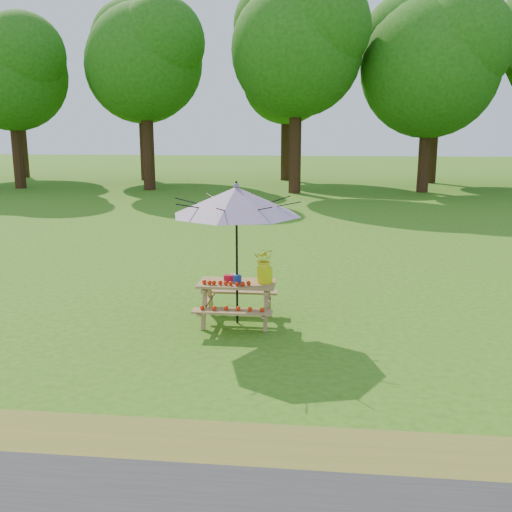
# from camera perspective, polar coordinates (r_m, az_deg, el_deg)

# --- Properties ---
(ground) EXTENTS (120.00, 120.00, 0.00)m
(ground) POSITION_cam_1_polar(r_m,az_deg,el_deg) (8.49, 21.23, -9.14)
(ground) COLOR #336713
(ground) RESTS_ON ground
(treeline) EXTENTS (60.00, 12.00, 16.00)m
(treeline) POSITION_cam_1_polar(r_m,az_deg,el_deg) (30.12, 11.14, 21.86)
(treeline) COLOR #1D560E
(treeline) RESTS_ON ground
(picnic_table) EXTENTS (1.20, 1.32, 0.67)m
(picnic_table) POSITION_cam_1_polar(r_m,az_deg,el_deg) (9.05, -1.90, -4.75)
(picnic_table) COLOR #A97A4C
(picnic_table) RESTS_ON ground
(patio_umbrella) EXTENTS (2.26, 2.26, 2.25)m
(patio_umbrella) POSITION_cam_1_polar(r_m,az_deg,el_deg) (8.71, -1.97, 5.51)
(patio_umbrella) COLOR black
(patio_umbrella) RESTS_ON ground
(produce_bins) EXTENTS (0.29, 0.40, 0.13)m
(produce_bins) POSITION_cam_1_polar(r_m,az_deg,el_deg) (8.99, -2.25, -2.24)
(produce_bins) COLOR red
(produce_bins) RESTS_ON picnic_table
(tomatoes_row) EXTENTS (0.77, 0.13, 0.07)m
(tomatoes_row) POSITION_cam_1_polar(r_m,az_deg,el_deg) (8.80, -3.05, -2.70)
(tomatoes_row) COLOR red
(tomatoes_row) RESTS_ON picnic_table
(flower_bucket) EXTENTS (0.36, 0.32, 0.55)m
(flower_bucket) POSITION_cam_1_polar(r_m,az_deg,el_deg) (8.87, 0.89, -0.82)
(flower_bucket) COLOR #E2E50C
(flower_bucket) RESTS_ON picnic_table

